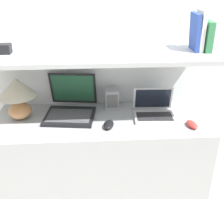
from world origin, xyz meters
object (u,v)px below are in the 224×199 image
at_px(table_lamp, 17,93).
at_px(second_mouse, 192,124).
at_px(laptop_small, 154,111).
at_px(book_green, 206,36).
at_px(shelf_gadget, 4,49).
at_px(book_blue, 195,32).
at_px(laptop_large, 71,107).
at_px(router_box, 112,99).
at_px(computer_mouse, 109,125).
at_px(book_white, 200,30).

height_order(table_lamp, second_mouse, table_lamp).
xyz_separation_m(table_lamp, second_mouse, (1.12, -0.19, -0.16)).
height_order(laptop_small, second_mouse, laptop_small).
bearing_deg(book_green, shelf_gadget, 180.00).
bearing_deg(book_blue, laptop_large, 178.03).
distance_m(laptop_large, laptop_small, 0.57).
height_order(table_lamp, book_blue, book_blue).
relative_size(laptop_small, router_box, 1.93).
relative_size(laptop_large, computer_mouse, 3.09).
xyz_separation_m(table_lamp, laptop_small, (0.90, -0.04, -0.14)).
distance_m(book_green, shelf_gadget, 1.24).
xyz_separation_m(second_mouse, book_green, (0.09, 0.20, 0.52)).
bearing_deg(computer_mouse, laptop_small, 21.43).
bearing_deg(second_mouse, book_blue, 85.69).
height_order(router_box, book_green, book_green).
height_order(table_lamp, router_box, table_lamp).
height_order(second_mouse, book_green, book_green).
relative_size(table_lamp, book_blue, 1.23).
xyz_separation_m(computer_mouse, shelf_gadget, (-0.63, 0.17, 0.46)).
relative_size(laptop_small, second_mouse, 2.43).
distance_m(second_mouse, router_box, 0.58).
bearing_deg(book_white, laptop_small, -170.79).
bearing_deg(table_lamp, book_white, 0.36).
xyz_separation_m(laptop_small, book_white, (0.26, 0.04, 0.53)).
distance_m(laptop_large, book_white, 0.97).
bearing_deg(shelf_gadget, laptop_small, -2.60).
xyz_separation_m(table_lamp, book_blue, (1.13, 0.01, 0.38)).
bearing_deg(computer_mouse, second_mouse, -3.25).
xyz_separation_m(second_mouse, book_white, (0.05, 0.20, 0.55)).
xyz_separation_m(table_lamp, shelf_gadget, (-0.04, 0.01, 0.30)).
bearing_deg(table_lamp, shelf_gadget, 169.45).
distance_m(second_mouse, shelf_gadget, 1.26).
distance_m(table_lamp, laptop_large, 0.36).
bearing_deg(laptop_small, book_green, 7.97).
bearing_deg(laptop_small, computer_mouse, -158.57).
distance_m(laptop_small, router_box, 0.31).
bearing_deg(book_white, router_box, 169.47).
relative_size(computer_mouse, router_box, 0.85).
bearing_deg(computer_mouse, table_lamp, 164.88).
bearing_deg(laptop_large, computer_mouse, -37.67).
xyz_separation_m(router_box, book_white, (0.54, -0.10, 0.50)).
xyz_separation_m(laptop_small, second_mouse, (0.22, -0.15, -0.02)).
relative_size(table_lamp, second_mouse, 2.50).
distance_m(laptop_large, router_box, 0.30).
relative_size(table_lamp, book_white, 1.14).
height_order(book_white, book_blue, book_white).
distance_m(laptop_large, computer_mouse, 0.32).
relative_size(second_mouse, book_blue, 0.49).
distance_m(second_mouse, book_blue, 0.58).
bearing_deg(table_lamp, laptop_large, 5.87).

